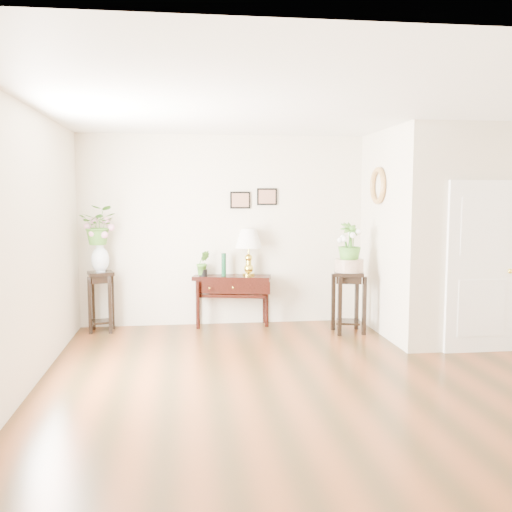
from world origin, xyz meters
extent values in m
cube|color=brown|center=(0.00, 0.00, 0.00)|extent=(6.00, 5.50, 0.02)
cube|color=white|center=(0.00, 0.00, 2.80)|extent=(6.00, 5.50, 0.02)
cube|color=beige|center=(0.00, 2.75, 1.40)|extent=(6.00, 0.02, 2.80)
cube|color=beige|center=(0.00, -2.75, 1.40)|extent=(6.00, 0.02, 2.80)
cube|color=beige|center=(-3.00, 0.00, 1.40)|extent=(0.02, 5.50, 2.80)
cube|color=beige|center=(2.10, 1.77, 1.40)|extent=(1.80, 1.95, 2.80)
cube|color=white|center=(2.10, 0.78, 1.05)|extent=(0.90, 0.05, 2.10)
cube|color=black|center=(-0.65, 2.73, 1.85)|extent=(0.30, 0.02, 0.25)
cube|color=black|center=(-0.25, 2.73, 1.90)|extent=(0.30, 0.02, 0.25)
torus|color=tan|center=(1.16, 1.90, 2.05)|extent=(0.07, 0.51, 0.51)
cube|color=black|center=(-0.79, 2.57, 0.37)|extent=(1.18, 0.61, 0.75)
cube|color=gold|center=(-0.55, 2.57, 1.10)|extent=(0.52, 0.52, 0.70)
cylinder|color=#0E3E21|center=(-0.91, 2.57, 0.92)|extent=(0.08, 0.08, 0.33)
imported|color=#428129|center=(-1.21, 2.57, 0.93)|extent=(0.22, 0.19, 0.36)
cube|color=black|center=(-2.65, 2.45, 0.43)|extent=(0.41, 0.41, 0.85)
imported|color=#428129|center=(-2.65, 2.45, 1.53)|extent=(0.54, 0.48, 0.55)
cube|color=black|center=(0.79, 1.96, 0.43)|extent=(0.50, 0.50, 0.86)
cylinder|color=beige|center=(0.79, 1.96, 0.94)|extent=(0.41, 0.41, 0.18)
imported|color=#428129|center=(0.79, 1.96, 1.26)|extent=(0.42, 0.42, 0.56)
camera|label=1|loc=(-1.49, -5.68, 1.91)|focal=40.00mm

